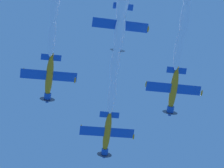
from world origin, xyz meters
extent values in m
ellipsoid|color=orange|center=(2.99, 0.02, 64.81)|extent=(1.47, 6.65, 1.50)
cylinder|color=#194CB2|center=(2.86, -3.00, 64.96)|extent=(1.24, 0.98, 1.26)
cone|color=#194CB2|center=(2.84, -3.65, 65.00)|extent=(0.60, 0.74, 0.61)
cylinder|color=#3F3F47|center=(2.84, -3.50, 64.99)|extent=(2.68, 0.22, 2.67)
cube|color=#194CB2|center=(3.03, 0.21, 64.64)|extent=(8.29, 1.74, 1.75)
ellipsoid|color=orange|center=(7.06, 0.08, 65.39)|extent=(0.31, 0.92, 0.32)
ellipsoid|color=orange|center=(-1.00, 0.34, 63.88)|extent=(0.31, 0.92, 0.32)
cube|color=#194CB2|center=(3.10, 2.91, 64.71)|extent=(2.98, 1.02, 0.69)
cube|color=orange|center=(3.01, 3.00, 65.20)|extent=(0.36, 1.15, 1.15)
ellipsoid|color=#1E232D|center=(2.90, -0.26, 65.23)|extent=(0.85, 1.55, 0.83)
ellipsoid|color=orange|center=(12.87, 7.25, 64.53)|extent=(1.45, 6.67, 1.73)
cylinder|color=#194CB2|center=(12.74, 4.24, 64.77)|extent=(1.29, 1.01, 1.33)
cone|color=#194CB2|center=(12.72, 3.59, 64.82)|extent=(0.62, 0.75, 0.65)
cylinder|color=#3F3F47|center=(12.72, 3.74, 64.81)|extent=(2.79, 0.28, 2.78)
cube|color=#194CB2|center=(12.92, 7.43, 64.36)|extent=(8.16, 1.74, 2.32)
ellipsoid|color=orange|center=(16.89, 7.35, 65.38)|extent=(0.31, 0.92, 0.36)
ellipsoid|color=orange|center=(8.94, 7.52, 63.34)|extent=(0.31, 0.92, 0.36)
cube|color=#194CB2|center=(12.98, 10.13, 64.35)|extent=(2.94, 1.02, 0.91)
cube|color=orange|center=(12.86, 10.24, 64.83)|extent=(0.41, 1.17, 1.17)
ellipsoid|color=#1E232D|center=(12.76, 6.99, 64.95)|extent=(0.87, 1.56, 0.90)
ellipsoid|color=orange|center=(-5.59, 8.43, 63.86)|extent=(1.46, 6.66, 1.53)
cylinder|color=#194CB2|center=(-5.72, 5.41, 64.04)|extent=(1.23, 0.99, 1.25)
cone|color=#194CB2|center=(-5.74, 4.77, 64.07)|extent=(0.59, 0.74, 0.61)
cylinder|color=#3F3F47|center=(-5.74, 4.92, 64.06)|extent=(2.65, 0.24, 2.65)
cube|color=#194CB2|center=(-5.56, 8.62, 63.69)|extent=(8.31, 1.74, 1.65)
ellipsoid|color=orange|center=(-1.52, 8.49, 64.39)|extent=(0.31, 0.92, 0.33)
ellipsoid|color=orange|center=(-9.59, 8.75, 62.99)|extent=(0.31, 0.92, 0.33)
cube|color=#194CB2|center=(-5.48, 11.32, 63.75)|extent=(2.99, 1.02, 0.66)
cube|color=orange|center=(-5.56, 11.42, 64.23)|extent=(0.34, 1.15, 1.16)
ellipsoid|color=#1E232D|center=(-5.67, 8.16, 64.28)|extent=(0.84, 1.55, 0.83)
ellipsoid|color=orange|center=(3.65, 16.25, 64.72)|extent=(1.46, 6.66, 1.65)
cylinder|color=#194CB2|center=(3.53, 13.23, 64.93)|extent=(1.27, 1.00, 1.30)
cone|color=#194CB2|center=(3.50, 12.59, 64.97)|extent=(0.61, 0.75, 0.64)
cylinder|color=#3F3F47|center=(3.51, 12.74, 64.96)|extent=(2.74, 0.26, 2.74)
cube|color=#194CB2|center=(3.69, 16.43, 64.54)|extent=(8.22, 1.74, 2.07)
ellipsoid|color=orange|center=(7.69, 16.33, 65.44)|extent=(0.31, 0.92, 0.35)
ellipsoid|color=orange|center=(-0.30, 16.54, 63.64)|extent=(0.31, 0.92, 0.35)
cube|color=#194CB2|center=(3.76, 19.14, 64.56)|extent=(2.96, 1.02, 0.82)
cube|color=orange|center=(3.65, 19.24, 65.04)|extent=(0.39, 1.16, 1.17)
ellipsoid|color=#1E232D|center=(3.55, 15.98, 65.14)|extent=(0.86, 1.56, 0.88)
ellipsoid|color=white|center=(3.22, 6.15, 64.56)|extent=(1.41, 6.10, 1.42)
ellipsoid|color=white|center=(3.55, 10.98, 64.23)|extent=(1.61, 6.12, 1.62)
ellipsoid|color=white|center=(3.64, 15.31, 63.98)|extent=(1.80, 6.14, 1.81)
ellipsoid|color=white|center=(3.96, 19.74, 63.85)|extent=(2.00, 6.15, 2.01)
ellipsoid|color=white|center=(13.27, 13.22, 64.29)|extent=(1.41, 6.10, 1.42)
ellipsoid|color=white|center=(13.48, 18.13, 63.98)|extent=(1.61, 6.12, 1.62)
ellipsoid|color=white|center=(-5.09, 14.34, 63.48)|extent=(1.41, 6.10, 1.42)
ellipsoid|color=white|center=(-5.21, 18.93, 63.53)|extent=(1.61, 6.12, 1.62)
camera|label=1|loc=(5.22, 18.10, 1.49)|focal=68.94mm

